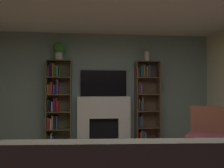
# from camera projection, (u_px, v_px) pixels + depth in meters

# --- Properties ---
(wall_back_accent) EXTENTS (5.37, 0.06, 2.65)m
(wall_back_accent) POSITION_uv_depth(u_px,v_px,m) (103.00, 89.00, 5.90)
(wall_back_accent) COLOR gray
(wall_back_accent) RESTS_ON ground_plane
(fireplace) EXTENTS (1.35, 0.50, 1.13)m
(fireplace) POSITION_uv_depth(u_px,v_px,m) (104.00, 119.00, 5.75)
(fireplace) COLOR white
(fireplace) RESTS_ON ground_plane
(tv) EXTENTS (1.10, 0.06, 0.62)m
(tv) POSITION_uv_depth(u_px,v_px,m) (104.00, 83.00, 5.84)
(tv) COLOR black
(tv) RESTS_ON fireplace
(bookshelf_left) EXTENTS (0.56, 0.32, 1.97)m
(bookshelf_left) POSITION_uv_depth(u_px,v_px,m) (56.00, 102.00, 5.62)
(bookshelf_left) COLOR brown
(bookshelf_left) RESTS_ON ground_plane
(bookshelf_right) EXTENTS (0.56, 0.32, 1.97)m
(bookshelf_right) POSITION_uv_depth(u_px,v_px,m) (144.00, 102.00, 5.85)
(bookshelf_right) COLOR brown
(bookshelf_right) RESTS_ON ground_plane
(potted_plant) EXTENTS (0.28, 0.28, 0.43)m
(potted_plant) POSITION_uv_depth(u_px,v_px,m) (59.00, 50.00, 5.62)
(potted_plant) COLOR beige
(potted_plant) RESTS_ON bookshelf_left
(vase_with_flowers) EXTENTS (0.14, 0.14, 0.37)m
(vase_with_flowers) POSITION_uv_depth(u_px,v_px,m) (147.00, 56.00, 5.85)
(vase_with_flowers) COLOR silver
(vase_with_flowers) RESTS_ON bookshelf_right
(armchair) EXTENTS (0.91, 0.90, 1.00)m
(armchair) POSITION_uv_depth(u_px,v_px,m) (208.00, 134.00, 4.30)
(armchair) COLOR brown
(armchair) RESTS_ON ground_plane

